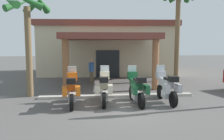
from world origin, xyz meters
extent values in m
plane|color=#514F4C|center=(0.00, 0.00, 0.00)|extent=(80.00, 80.00, 0.00)
cube|color=beige|center=(0.13, 11.63, 1.99)|extent=(11.22, 6.32, 3.98)
cube|color=#1E2328|center=(0.00, 8.65, 1.05)|extent=(1.80, 0.18, 2.10)
cube|color=brown|center=(-0.12, 6.03, 3.05)|extent=(6.07, 5.64, 0.35)
cylinder|color=brown|center=(-2.73, 3.85, 1.44)|extent=(0.37, 0.37, 2.87)
cylinder|color=brown|center=(2.30, 3.62, 1.44)|extent=(0.37, 0.37, 2.87)
cube|color=brown|center=(0.13, 11.63, 4.20)|extent=(11.63, 6.73, 0.44)
cylinder|color=black|center=(-2.22, 1.41, 0.33)|extent=(0.17, 0.66, 0.66)
cylinder|color=black|center=(-2.16, -0.14, 0.33)|extent=(0.17, 0.66, 0.66)
cube|color=silver|center=(-2.18, 0.61, 0.37)|extent=(0.34, 0.57, 0.32)
cube|color=orange|center=(-2.19, 0.76, 0.88)|extent=(0.34, 1.16, 0.34)
cube|color=black|center=(-2.18, 0.41, 1.10)|extent=(0.30, 0.61, 0.10)
cube|color=orange|center=(-2.21, 1.39, 1.15)|extent=(0.45, 0.26, 0.36)
cube|color=#B2BCC6|center=(-2.22, 1.47, 1.43)|extent=(0.40, 0.13, 0.36)
cube|color=orange|center=(-2.42, 0.00, 0.76)|extent=(0.20, 0.45, 0.36)
cube|color=orange|center=(-1.90, 0.02, 0.76)|extent=(0.20, 0.45, 0.36)
cube|color=black|center=(-2.16, -0.09, 1.17)|extent=(0.37, 0.33, 0.22)
cylinder|color=black|center=(-0.72, 1.63, 0.33)|extent=(0.20, 0.67, 0.66)
cylinder|color=black|center=(-0.86, 0.08, 0.33)|extent=(0.20, 0.67, 0.66)
cube|color=silver|center=(-0.80, 0.83, 0.37)|extent=(0.37, 0.59, 0.32)
cube|color=beige|center=(-0.78, 0.98, 0.88)|extent=(0.40, 1.17, 0.34)
cube|color=black|center=(-0.81, 0.63, 1.10)|extent=(0.33, 0.62, 0.10)
cube|color=beige|center=(-0.73, 1.61, 1.15)|extent=(0.46, 0.28, 0.36)
cube|color=#B2BCC6|center=(-0.72, 1.69, 1.43)|extent=(0.41, 0.15, 0.36)
cube|color=beige|center=(-1.11, 0.25, 0.76)|extent=(0.22, 0.45, 0.36)
cube|color=beige|center=(-0.59, 0.21, 0.76)|extent=(0.22, 0.45, 0.36)
cube|color=black|center=(-0.86, 0.13, 1.17)|extent=(0.39, 0.35, 0.22)
cylinder|color=black|center=(0.55, 1.41, 0.33)|extent=(0.18, 0.67, 0.66)
cylinder|color=black|center=(0.64, -0.14, 0.33)|extent=(0.18, 0.67, 0.66)
cube|color=silver|center=(0.59, 0.61, 0.37)|extent=(0.35, 0.58, 0.32)
cube|color=#19512D|center=(0.59, 0.76, 0.88)|extent=(0.36, 1.17, 0.34)
cube|color=black|center=(0.61, 0.41, 1.10)|extent=(0.31, 0.61, 0.10)
cube|color=#19512D|center=(0.55, 1.39, 1.15)|extent=(0.45, 0.26, 0.36)
cube|color=#B2BCC6|center=(0.55, 1.47, 1.43)|extent=(0.41, 0.14, 0.36)
cube|color=#19512D|center=(0.37, 0.00, 0.76)|extent=(0.20, 0.45, 0.36)
cube|color=#19512D|center=(0.89, 0.03, 0.76)|extent=(0.20, 0.45, 0.36)
cube|color=black|center=(0.63, -0.09, 1.17)|extent=(0.38, 0.34, 0.22)
cylinder|color=black|center=(1.95, 1.52, 0.33)|extent=(0.17, 0.67, 0.66)
cylinder|color=black|center=(2.02, -0.03, 0.33)|extent=(0.17, 0.67, 0.66)
cube|color=silver|center=(1.98, 0.72, 0.37)|extent=(0.34, 0.57, 0.32)
cube|color=#B2B2B7|center=(1.98, 0.87, 0.88)|extent=(0.35, 1.16, 0.34)
cube|color=black|center=(1.99, 0.52, 1.10)|extent=(0.31, 0.61, 0.10)
cube|color=#B2B2B7|center=(1.95, 1.50, 1.15)|extent=(0.45, 0.26, 0.36)
cube|color=#B2BCC6|center=(1.95, 1.58, 1.43)|extent=(0.40, 0.14, 0.36)
cube|color=#B2B2B7|center=(1.75, 0.11, 0.76)|extent=(0.20, 0.45, 0.36)
cube|color=#B2B2B7|center=(2.27, 0.13, 0.76)|extent=(0.20, 0.45, 0.36)
cube|color=black|center=(2.01, 0.02, 1.17)|extent=(0.37, 0.34, 0.22)
cylinder|color=brown|center=(-1.23, 5.95, 0.41)|extent=(0.14, 0.14, 0.82)
cylinder|color=brown|center=(-1.34, 5.81, 0.41)|extent=(0.14, 0.14, 0.82)
cylinder|color=#335999|center=(-1.29, 5.88, 1.10)|extent=(0.32, 0.32, 0.58)
cylinder|color=#335999|center=(-1.16, 6.05, 1.13)|extent=(0.09, 0.09, 0.55)
cylinder|color=#335999|center=(-1.42, 5.70, 1.13)|extent=(0.09, 0.09, 0.55)
sphere|color=tan|center=(-1.29, 5.88, 1.53)|extent=(0.22, 0.22, 0.22)
cylinder|color=brown|center=(4.68, 6.57, 2.89)|extent=(0.33, 0.33, 5.78)
cylinder|color=brown|center=(-4.38, 2.58, 2.19)|extent=(0.31, 0.31, 4.39)
cone|color=#236028|center=(-3.66, 2.45, 4.54)|extent=(0.62, 1.54, 0.85)
cone|color=#236028|center=(-4.11, 3.26, 4.62)|extent=(1.47, 0.87, 1.08)
cone|color=#236028|center=(-4.95, 3.05, 4.55)|extent=(1.23, 1.39, 0.88)
cone|color=#236028|center=(-4.98, 2.15, 4.51)|extent=(1.18, 1.44, 0.75)
cone|color=#236028|center=(-4.21, 1.87, 4.56)|extent=(1.54, 0.70, 0.90)
cube|color=#ADA89E|center=(-0.10, 1.98, 0.06)|extent=(7.56, 0.36, 0.12)
camera|label=1|loc=(-1.48, -9.19, 2.64)|focal=37.36mm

